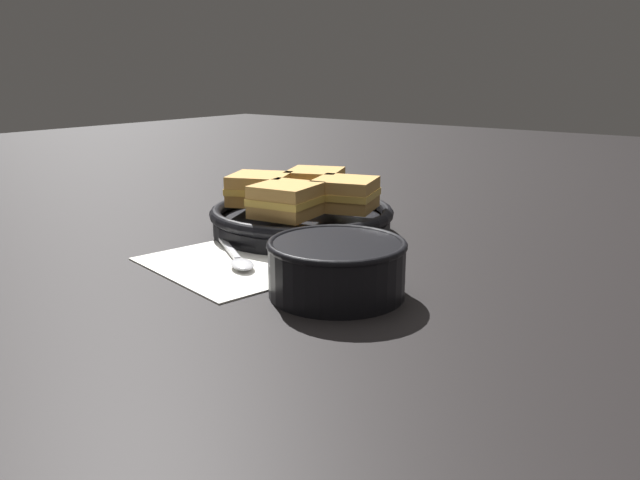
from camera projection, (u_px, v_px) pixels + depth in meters
ground_plane at (292, 269)px, 0.79m from camera, size 4.00×4.00×0.00m
napkin at (234, 263)px, 0.81m from camera, size 0.25×0.23×0.00m
soup_bowl at (337, 264)px, 0.69m from camera, size 0.16×0.16×0.06m
spoon at (238, 260)px, 0.80m from camera, size 0.14×0.10×0.01m
skillet at (302, 219)px, 0.96m from camera, size 0.28×0.28×0.04m
sandwich_near_left at (260, 189)px, 0.96m from camera, size 0.11×0.11×0.05m
sandwich_near_right at (287, 200)px, 0.88m from camera, size 0.10×0.10×0.05m
sandwich_far_left at (345, 194)px, 0.92m from camera, size 0.11×0.11×0.05m
sandwich_far_right at (315, 184)px, 1.01m from camera, size 0.11×0.11×0.05m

